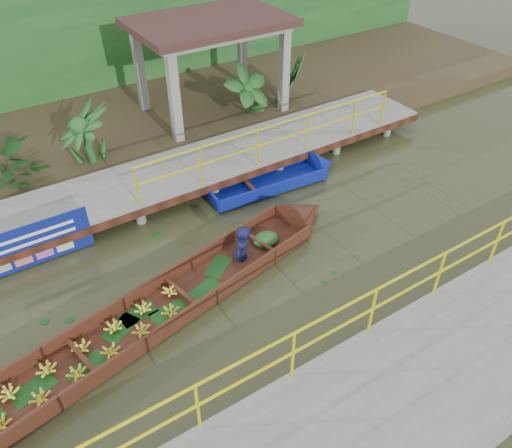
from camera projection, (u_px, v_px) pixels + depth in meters
ground at (236, 272)px, 10.52m from camera, size 80.00×80.00×0.00m
land_strip at (110, 125)px, 15.33m from camera, size 30.00×8.00×0.45m
far_dock at (166, 178)px, 12.49m from camera, size 16.00×2.06×1.66m
near_dock at (424, 387)px, 7.98m from camera, size 18.00×2.40×1.73m
pavilion at (210, 32)px, 14.22m from camera, size 4.40×3.00×3.00m
foliage_backdrop at (73, 44)px, 15.89m from camera, size 30.00×0.80×4.00m
vendor_boat at (145, 316)px, 9.27m from camera, size 10.67×3.24×2.11m
moored_blue_boat at (295, 174)px, 13.25m from camera, size 3.76×1.23×0.88m
blue_banner at (11, 252)px, 10.17m from camera, size 3.28×0.04×1.03m
tropical_plants at (77, 143)px, 12.71m from camera, size 13.99×0.99×1.24m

